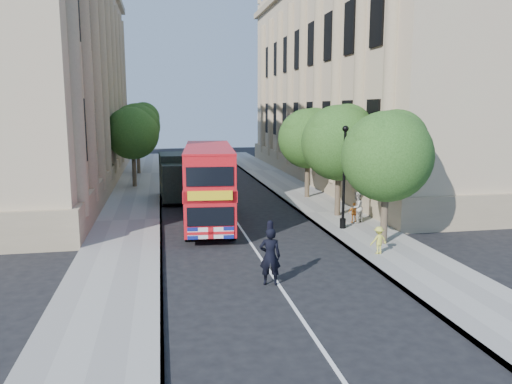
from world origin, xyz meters
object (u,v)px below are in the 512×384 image
lamp_post (344,181)px  box_van (178,178)px  double_decker_bus (209,183)px  police_constable (270,256)px  woman_pedestrian (357,207)px

lamp_post → box_van: (-7.90, 9.85, -1.00)m
lamp_post → double_decker_bus: size_ratio=0.57×
double_decker_bus → police_constable: (1.21, -9.35, -1.24)m
double_decker_bus → police_constable: 9.51m
box_van → police_constable: box_van is taller
double_decker_bus → woman_pedestrian: bearing=-5.5°
police_constable → box_van: bearing=-69.4°
box_van → lamp_post: bearing=-53.5°
double_decker_bus → woman_pedestrian: (7.65, -1.39, -1.31)m
box_van → police_constable: (2.60, -16.80, -0.48)m
lamp_post → box_van: lamp_post is taller
police_constable → woman_pedestrian: police_constable is taller
lamp_post → box_van: bearing=128.7°
lamp_post → woman_pedestrian: 2.17m
lamp_post → double_decker_bus: lamp_post is taller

